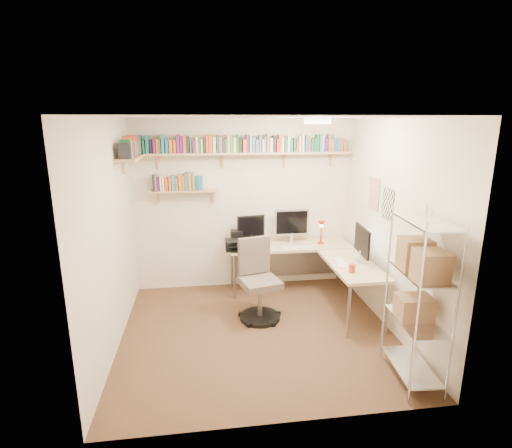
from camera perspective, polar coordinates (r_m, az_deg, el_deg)
The scene contains 6 objects.
ground at distance 4.97m, azimuth 0.26°, elevation -15.20°, with size 3.20×3.20×0.00m, color #462A1E.
room_shell at distance 4.41m, azimuth 0.34°, elevation 2.57°, with size 3.24×3.04×2.52m.
wall_shelves at distance 5.59m, azimuth -5.99°, elevation 9.98°, with size 3.12×1.09×0.80m.
corner_desk at distance 5.70m, azimuth 5.80°, elevation -3.73°, with size 1.85×1.80×1.20m.
office_chair at distance 5.12m, azimuth 0.33°, elevation -8.80°, with size 0.56×0.56×1.03m.
wire_rack at distance 4.03m, azimuth 22.29°, elevation -7.56°, with size 0.42×0.76×1.68m.
Camera 1 is at (-0.61, -4.27, 2.46)m, focal length 28.00 mm.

